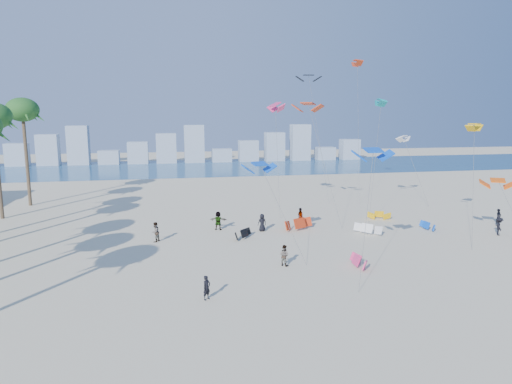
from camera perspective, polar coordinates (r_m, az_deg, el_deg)
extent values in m
plane|color=beige|center=(25.88, 0.13, -16.28)|extent=(220.00, 220.00, 0.00)
plane|color=navy|center=(95.58, -8.10, 3.00)|extent=(220.00, 220.00, 0.00)
imported|color=black|center=(29.00, -6.13, -11.70)|extent=(0.66, 0.64, 1.53)
imported|color=gray|center=(34.86, 3.50, -7.82)|extent=(0.98, 0.99, 1.61)
imported|color=black|center=(44.47, 0.76, -3.81)|extent=(0.88, 0.62, 1.70)
imported|color=gray|center=(47.02, 5.50, -3.04)|extent=(0.61, 1.11, 1.79)
imported|color=black|center=(48.64, 27.90, -3.80)|extent=(1.06, 1.25, 1.68)
imported|color=gray|center=(45.13, -4.71, -3.55)|extent=(1.78, 1.03, 1.83)
imported|color=black|center=(52.66, 27.82, -2.79)|extent=(0.71, 0.57, 1.72)
imported|color=gray|center=(41.86, -12.37, -4.87)|extent=(1.05, 1.10, 1.78)
cylinder|color=#595959|center=(35.56, 3.31, -2.66)|extent=(2.96, 3.62, 7.37)
cylinder|color=#595959|center=(47.19, 8.48, 3.37)|extent=(2.27, 4.92, 12.22)
cylinder|color=#595959|center=(44.38, 25.30, 0.86)|extent=(2.75, 4.78, 10.32)
cylinder|color=#595959|center=(50.48, 2.70, 3.88)|extent=(0.07, 2.98, 12.19)
cylinder|color=#595959|center=(49.67, 14.52, 3.72)|extent=(1.92, 2.28, 12.62)
cylinder|color=#595959|center=(60.24, 7.76, 6.66)|extent=(1.49, 5.12, 16.11)
cylinder|color=#595959|center=(59.48, 19.18, 2.42)|extent=(2.65, 2.48, 8.39)
cylinder|color=#595959|center=(30.84, 13.48, -3.41)|extent=(1.66, 2.24, 8.92)
cylinder|color=#595959|center=(60.74, 12.55, 7.43)|extent=(1.59, 5.97, 18.01)
cylinder|color=brown|center=(62.38, -26.54, 3.75)|extent=(0.40, 0.40, 11.63)
ellipsoid|color=#205C23|center=(62.13, -26.96, 9.08)|extent=(3.80, 3.80, 2.85)
cube|color=#9EADBF|center=(109.76, -27.47, 4.13)|extent=(4.40, 3.00, 4.80)
cube|color=#9EADBF|center=(108.08, -24.35, 4.77)|extent=(4.40, 3.00, 6.60)
cube|color=#9EADBF|center=(106.74, -21.13, 5.42)|extent=(4.40, 3.00, 8.40)
cube|color=#9EADBF|center=(106.03, -17.74, 4.12)|extent=(4.40, 3.00, 3.00)
cube|color=#9EADBF|center=(105.38, -14.41, 4.74)|extent=(4.40, 3.00, 4.80)
cube|color=#9EADBF|center=(105.10, -11.04, 5.35)|extent=(4.40, 3.00, 6.60)
cube|color=#9EADBF|center=(105.20, -7.66, 5.94)|extent=(4.40, 3.00, 8.40)
cube|color=#9EADBF|center=(105.94, -4.27, 4.56)|extent=(4.40, 3.00, 3.00)
cube|color=#9EADBF|center=(106.74, -0.96, 5.12)|extent=(4.40, 3.00, 4.80)
cube|color=#9EADBF|center=(107.90, 2.30, 5.64)|extent=(4.40, 3.00, 6.60)
cube|color=#9EADBF|center=(109.40, 5.49, 6.14)|extent=(4.40, 3.00, 8.40)
cube|color=#9EADBF|center=(111.51, 8.54, 4.75)|extent=(4.40, 3.00, 3.00)
cube|color=#9EADBF|center=(113.63, 11.51, 5.21)|extent=(4.40, 3.00, 4.80)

